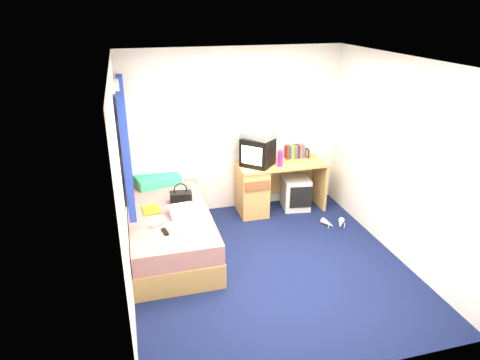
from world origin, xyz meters
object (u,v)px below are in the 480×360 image
object	(u,v)px
colour_swatch_fan	(178,231)
vcr	(258,135)
remote_control	(165,232)
handbag	(181,197)
water_bottle	(158,222)
magazine	(151,210)
pillow	(158,180)
storage_cube	(296,193)
bed	(170,230)
desk	(263,186)
picture_frame	(307,153)
aerosol_can	(272,158)
pink_water_bottle	(280,159)
towel	(182,211)
crt_tv	(258,152)
white_heels	(334,224)

from	to	relation	value
colour_swatch_fan	vcr	bearing A→B (deg)	43.92
vcr	remote_control	bearing A→B (deg)	-89.32
handbag	water_bottle	distance (m)	0.64
handbag	water_bottle	size ratio (longest dim) A/B	1.47
handbag	magazine	bearing A→B (deg)	-156.08
pillow	colour_swatch_fan	xyz separation A→B (m)	(0.10, -1.44, -0.06)
storage_cube	pillow	bearing A→B (deg)	-177.41
bed	desk	bearing A→B (deg)	26.62
desk	storage_cube	distance (m)	0.55
picture_frame	aerosol_can	distance (m)	0.63
bed	storage_cube	world-z (taller)	bed
pink_water_bottle	colour_swatch_fan	distance (m)	2.02
picture_frame	handbag	xyz separation A→B (m)	(-2.03, -0.64, -0.20)
storage_cube	vcr	size ratio (longest dim) A/B	1.14
vcr	towel	bearing A→B (deg)	-94.65
crt_tv	remote_control	size ratio (longest dim) A/B	3.49
pillow	crt_tv	xyz separation A→B (m)	(1.43, -0.16, 0.35)
white_heels	handbag	bearing A→B (deg)	174.24
remote_control	crt_tv	bearing A→B (deg)	31.00
desk	water_bottle	size ratio (longest dim) A/B	6.50
picture_frame	handbag	size ratio (longest dim) A/B	0.48
storage_cube	picture_frame	xyz separation A→B (m)	(0.22, 0.15, 0.58)
desk	magazine	xyz separation A→B (m)	(-1.68, -0.66, 0.14)
picture_frame	white_heels	bearing A→B (deg)	-84.03
bed	aerosol_can	size ratio (longest dim) A/B	11.58
vcr	white_heels	size ratio (longest dim) A/B	1.24
desk	remote_control	bearing A→B (deg)	-141.10
towel	pink_water_bottle	bearing A→B (deg)	25.69
water_bottle	storage_cube	bearing A→B (deg)	25.68
desk	pink_water_bottle	xyz separation A→B (m)	(0.21, -0.13, 0.45)
towel	remote_control	xyz separation A→B (m)	(-0.25, -0.40, -0.04)
bed	picture_frame	size ratio (longest dim) A/B	14.29
towel	remote_control	distance (m)	0.47
desk	aerosol_can	xyz separation A→B (m)	(0.13, -0.01, 0.43)
aerosol_can	handbag	bearing A→B (deg)	-159.96
pillow	handbag	size ratio (longest dim) A/B	2.04
pink_water_bottle	water_bottle	world-z (taller)	pink_water_bottle
picture_frame	towel	bearing A→B (deg)	-154.83
colour_swatch_fan	storage_cube	bearing A→B (deg)	32.73
aerosol_can	crt_tv	bearing A→B (deg)	178.40
pillow	handbag	bearing A→B (deg)	-70.80
crt_tv	aerosol_can	world-z (taller)	crt_tv
pink_water_bottle	handbag	bearing A→B (deg)	-165.44
colour_swatch_fan	white_heels	world-z (taller)	colour_swatch_fan
handbag	remote_control	size ratio (longest dim) A/B	1.83
pink_water_bottle	aerosol_can	bearing A→B (deg)	123.23
desk	water_bottle	bearing A→B (deg)	-146.74
pillow	towel	world-z (taller)	pillow
pink_water_bottle	white_heels	distance (m)	1.20
desk	remote_control	distance (m)	2.02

